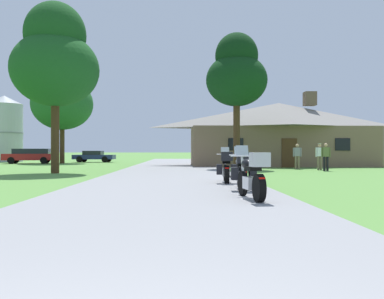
{
  "coord_description": "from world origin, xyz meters",
  "views": [
    {
      "loc": [
        0.41,
        -1.57,
        1.22
      ],
      "look_at": [
        0.87,
        15.1,
        1.26
      ],
      "focal_mm": 39.51,
      "sensor_mm": 36.0,
      "label": 1
    }
  ],
  "objects_px": {
    "parked_red_suv_far_left": "(30,155)",
    "parked_navy_sedan_far_left": "(94,156)",
    "tree_by_lodge_front": "(237,74)",
    "motorcycle_orange_farthest_in_row": "(226,167)",
    "metal_silo_distant": "(4,129)",
    "bystander_white_shirt_beside_signpost": "(320,155)",
    "motorcycle_black_nearest_to_camera": "(252,176)",
    "bystander_gray_shirt_near_lodge": "(297,155)",
    "motorcycle_silver_second_in_row": "(242,171)",
    "bystander_olive_shirt_by_tree": "(326,155)",
    "tree_left_near": "(55,59)",
    "tree_left_far": "(62,97)"
  },
  "relations": [
    {
      "from": "parked_red_suv_far_left",
      "to": "parked_navy_sedan_far_left",
      "type": "bearing_deg",
      "value": -58.7
    },
    {
      "from": "tree_by_lodge_front",
      "to": "parked_red_suv_far_left",
      "type": "distance_m",
      "value": 22.45
    },
    {
      "from": "motorcycle_orange_farthest_in_row",
      "to": "metal_silo_distant",
      "type": "bearing_deg",
      "value": 127.41
    },
    {
      "from": "bystander_white_shirt_beside_signpost",
      "to": "motorcycle_black_nearest_to_camera",
      "type": "bearing_deg",
      "value": 57.35
    },
    {
      "from": "bystander_gray_shirt_near_lodge",
      "to": "bystander_white_shirt_beside_signpost",
      "type": "xyz_separation_m",
      "value": [
        1.16,
        -0.95,
        0.02
      ]
    },
    {
      "from": "tree_by_lodge_front",
      "to": "parked_navy_sedan_far_left",
      "type": "height_order",
      "value": "tree_by_lodge_front"
    },
    {
      "from": "parked_red_suv_far_left",
      "to": "parked_navy_sedan_far_left",
      "type": "distance_m",
      "value": 6.64
    },
    {
      "from": "motorcycle_silver_second_in_row",
      "to": "parked_red_suv_far_left",
      "type": "bearing_deg",
      "value": 123.19
    },
    {
      "from": "bystander_olive_shirt_by_tree",
      "to": "tree_by_lodge_front",
      "type": "distance_m",
      "value": 7.8
    },
    {
      "from": "motorcycle_silver_second_in_row",
      "to": "bystander_white_shirt_beside_signpost",
      "type": "xyz_separation_m",
      "value": [
        6.99,
        13.97,
        0.34
      ]
    },
    {
      "from": "bystander_olive_shirt_by_tree",
      "to": "metal_silo_distant",
      "type": "xyz_separation_m",
      "value": [
        -27.91,
        21.64,
        2.69
      ]
    },
    {
      "from": "tree_by_lodge_front",
      "to": "parked_navy_sedan_far_left",
      "type": "xyz_separation_m",
      "value": [
        -12.71,
        16.71,
        -5.65
      ]
    },
    {
      "from": "bystander_olive_shirt_by_tree",
      "to": "metal_silo_distant",
      "type": "height_order",
      "value": "metal_silo_distant"
    },
    {
      "from": "bystander_gray_shirt_near_lodge",
      "to": "metal_silo_distant",
      "type": "xyz_separation_m",
      "value": [
        -26.89,
        19.14,
        2.69
      ]
    },
    {
      "from": "bystander_white_shirt_beside_signpost",
      "to": "tree_left_near",
      "type": "relative_size",
      "value": 0.18
    },
    {
      "from": "parked_navy_sedan_far_left",
      "to": "motorcycle_orange_farthest_in_row",
      "type": "bearing_deg",
      "value": -157.16
    },
    {
      "from": "tree_by_lodge_front",
      "to": "tree_left_far",
      "type": "xyz_separation_m",
      "value": [
        -15.01,
        13.09,
        0.1
      ]
    },
    {
      "from": "bystander_olive_shirt_by_tree",
      "to": "parked_red_suv_far_left",
      "type": "distance_m",
      "value": 27.4
    },
    {
      "from": "motorcycle_black_nearest_to_camera",
      "to": "tree_left_near",
      "type": "bearing_deg",
      "value": 116.99
    },
    {
      "from": "motorcycle_black_nearest_to_camera",
      "to": "parked_red_suv_far_left",
      "type": "height_order",
      "value": "parked_red_suv_far_left"
    },
    {
      "from": "motorcycle_black_nearest_to_camera",
      "to": "parked_red_suv_far_left",
      "type": "distance_m",
      "value": 34.01
    },
    {
      "from": "motorcycle_orange_farthest_in_row",
      "to": "tree_left_near",
      "type": "bearing_deg",
      "value": 141.44
    },
    {
      "from": "tree_by_lodge_front",
      "to": "motorcycle_silver_second_in_row",
      "type": "bearing_deg",
      "value": -97.03
    },
    {
      "from": "tree_by_lodge_front",
      "to": "bystander_gray_shirt_near_lodge",
      "type": "bearing_deg",
      "value": -2.58
    },
    {
      "from": "motorcycle_silver_second_in_row",
      "to": "motorcycle_orange_farthest_in_row",
      "type": "bearing_deg",
      "value": 96.75
    },
    {
      "from": "tree_by_lodge_front",
      "to": "parked_navy_sedan_far_left",
      "type": "bearing_deg",
      "value": 127.27
    },
    {
      "from": "motorcycle_orange_farthest_in_row",
      "to": "tree_left_far",
      "type": "xyz_separation_m",
      "value": [
        -12.97,
        25.43,
        5.78
      ]
    },
    {
      "from": "bystander_gray_shirt_near_lodge",
      "to": "tree_left_far",
      "type": "bearing_deg",
      "value": 161.49
    },
    {
      "from": "tree_by_lodge_front",
      "to": "tree_left_near",
      "type": "distance_m",
      "value": 11.46
    },
    {
      "from": "motorcycle_black_nearest_to_camera",
      "to": "tree_by_lodge_front",
      "type": "relative_size",
      "value": 0.23
    },
    {
      "from": "motorcycle_silver_second_in_row",
      "to": "tree_by_lodge_front",
      "type": "height_order",
      "value": "tree_by_lodge_front"
    },
    {
      "from": "bystander_gray_shirt_near_lodge",
      "to": "parked_red_suv_far_left",
      "type": "relative_size",
      "value": 0.35
    },
    {
      "from": "metal_silo_distant",
      "to": "parked_red_suv_far_left",
      "type": "distance_m",
      "value": 8.72
    },
    {
      "from": "metal_silo_distant",
      "to": "motorcycle_black_nearest_to_camera",
      "type": "bearing_deg",
      "value": -60.23
    },
    {
      "from": "bystander_gray_shirt_near_lodge",
      "to": "tree_left_near",
      "type": "relative_size",
      "value": 0.18
    },
    {
      "from": "motorcycle_silver_second_in_row",
      "to": "tree_left_far",
      "type": "relative_size",
      "value": 0.2
    },
    {
      "from": "motorcycle_black_nearest_to_camera",
      "to": "bystander_gray_shirt_near_lodge",
      "type": "xyz_separation_m",
      "value": [
        5.96,
        17.44,
        0.31
      ]
    },
    {
      "from": "parked_red_suv_far_left",
      "to": "bystander_white_shirt_beside_signpost",
      "type": "bearing_deg",
      "value": -128.91
    },
    {
      "from": "motorcycle_silver_second_in_row",
      "to": "metal_silo_distant",
      "type": "bearing_deg",
      "value": 124.84
    },
    {
      "from": "bystander_gray_shirt_near_lodge",
      "to": "tree_by_lodge_front",
      "type": "relative_size",
      "value": 0.19
    },
    {
      "from": "tree_left_near",
      "to": "metal_silo_distant",
      "type": "xyz_separation_m",
      "value": [
        -12.47,
        23.65,
        -2.52
      ]
    },
    {
      "from": "motorcycle_black_nearest_to_camera",
      "to": "parked_navy_sedan_far_left",
      "type": "distance_m",
      "value": 35.96
    },
    {
      "from": "motorcycle_orange_farthest_in_row",
      "to": "bystander_olive_shirt_by_tree",
      "type": "relative_size",
      "value": 1.25
    },
    {
      "from": "motorcycle_black_nearest_to_camera",
      "to": "bystander_gray_shirt_near_lodge",
      "type": "relative_size",
      "value": 1.25
    },
    {
      "from": "metal_silo_distant",
      "to": "bystander_olive_shirt_by_tree",
      "type": "bearing_deg",
      "value": -37.79
    },
    {
      "from": "bystander_gray_shirt_near_lodge",
      "to": "bystander_white_shirt_beside_signpost",
      "type": "bearing_deg",
      "value": -22.75
    },
    {
      "from": "parked_red_suv_far_left",
      "to": "tree_left_near",
      "type": "bearing_deg",
      "value": -165.0
    },
    {
      "from": "motorcycle_silver_second_in_row",
      "to": "bystander_gray_shirt_near_lodge",
      "type": "bearing_deg",
      "value": 71.77
    },
    {
      "from": "bystander_gray_shirt_near_lodge",
      "to": "bystander_olive_shirt_by_tree",
      "type": "bearing_deg",
      "value": -51.34
    },
    {
      "from": "tree_by_lodge_front",
      "to": "parked_red_suv_far_left",
      "type": "height_order",
      "value": "tree_by_lodge_front"
    }
  ]
}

